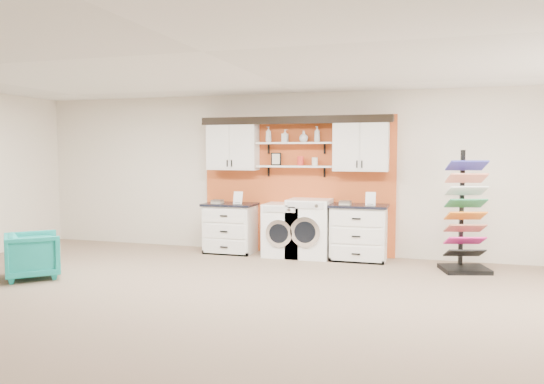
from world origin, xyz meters
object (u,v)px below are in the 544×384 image
(armchair, at_px, (33,255))
(base_cabinet_right, at_px, (359,232))
(dryer, at_px, (310,228))
(base_cabinet_left, at_px, (230,228))
(sample_rack, at_px, (465,234))
(washer, at_px, (284,230))

(armchair, bearing_deg, base_cabinet_right, -102.08)
(dryer, distance_m, armchair, 4.28)
(base_cabinet_right, distance_m, armchair, 4.97)
(base_cabinet_left, relative_size, base_cabinet_right, 0.95)
(sample_rack, relative_size, armchair, 2.55)
(dryer, height_order, sample_rack, sample_rack)
(washer, relative_size, armchair, 1.27)
(dryer, xyz_separation_m, armchair, (-3.42, -2.57, -0.17))
(base_cabinet_right, bearing_deg, base_cabinet_left, 180.00)
(washer, relative_size, sample_rack, 0.50)
(base_cabinet_right, distance_m, dryer, 0.83)
(dryer, distance_m, sample_rack, 2.47)
(base_cabinet_left, height_order, sample_rack, sample_rack)
(sample_rack, bearing_deg, base_cabinet_right, 152.08)
(armchair, bearing_deg, dryer, -96.38)
(dryer, bearing_deg, sample_rack, -8.04)
(base_cabinet_right, height_order, armchair, base_cabinet_right)
(base_cabinet_left, bearing_deg, dryer, -0.14)
(base_cabinet_right, height_order, washer, base_cabinet_right)
(base_cabinet_left, distance_m, armchair, 3.26)
(dryer, relative_size, armchair, 1.39)
(washer, bearing_deg, base_cabinet_left, 179.80)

